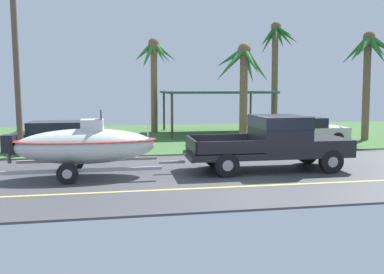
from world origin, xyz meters
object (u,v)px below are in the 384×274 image
carport_awning (216,93)px  palm_tree_mid (243,71)px  parked_sedan_far (62,137)px  boat_on_trailer (85,146)px  palm_tree_near_right (276,51)px  pickup_truck_towing (278,140)px  utility_pole (16,48)px  palm_tree_far_left (369,59)px  palm_tree_near_left (154,65)px  parked_sedan_near (301,131)px

carport_awning → palm_tree_mid: palm_tree_mid is taller
parked_sedan_far → boat_on_trailer: bearing=-75.0°
palm_tree_near_right → palm_tree_mid: 6.07m
pickup_truck_towing → utility_pole: size_ratio=0.67×
palm_tree_far_left → utility_pole: (-17.45, -2.45, 0.05)m
parked_sedan_far → palm_tree_near_left: palm_tree_near_left is taller
palm_tree_near_right → palm_tree_mid: palm_tree_near_right is taller
pickup_truck_towing → palm_tree_near_left: palm_tree_near_left is taller
carport_awning → utility_pole: bearing=-144.7°
pickup_truck_towing → parked_sedan_far: (-8.17, 5.64, -0.39)m
parked_sedan_far → palm_tree_near_right: size_ratio=0.63×
palm_tree_mid → parked_sedan_near: bearing=-26.2°
pickup_truck_towing → utility_pole: 11.09m
palm_tree_near_right → palm_tree_far_left: bearing=-59.6°
palm_tree_far_left → utility_pole: utility_pole is taller
boat_on_trailer → palm_tree_near_left: palm_tree_near_left is taller
boat_on_trailer → palm_tree_near_right: palm_tree_near_right is taller
palm_tree_near_right → parked_sedan_far: bearing=-153.2°
parked_sedan_far → palm_tree_mid: bearing=11.2°
palm_tree_near_left → palm_tree_far_left: palm_tree_near_left is taller
palm_tree_near_right → carport_awning: bearing=-169.6°
parked_sedan_far → palm_tree_far_left: 16.44m
palm_tree_far_left → parked_sedan_far: bearing=-176.3°
pickup_truck_towing → parked_sedan_near: size_ratio=1.29×
parked_sedan_far → palm_tree_near_right: bearing=26.8°
palm_tree_far_left → utility_pole: bearing=-172.0°
boat_on_trailer → parked_sedan_far: 5.85m
parked_sedan_near → parked_sedan_far: 11.90m
pickup_truck_towing → palm_tree_mid: 8.01m
boat_on_trailer → palm_tree_near_right: (11.27, 12.10, 4.29)m
pickup_truck_towing → palm_tree_mid: bearing=82.5°
carport_awning → palm_tree_mid: bearing=-81.1°
parked_sedan_near → palm_tree_far_left: (4.07, 0.57, 3.79)m
boat_on_trailer → palm_tree_near_right: size_ratio=0.81×
palm_tree_near_left → palm_tree_near_right: size_ratio=0.84×
parked_sedan_near → parked_sedan_far: (-11.89, -0.47, -0.00)m
boat_on_trailer → utility_pole: (-3.00, 4.23, 3.49)m
carport_awning → palm_tree_mid: 4.10m
parked_sedan_far → utility_pole: size_ratio=0.52×
palm_tree_near_left → utility_pole: utility_pole is taller
pickup_truck_towing → palm_tree_mid: size_ratio=1.11×
pickup_truck_towing → palm_tree_far_left: palm_tree_far_left is taller
pickup_truck_towing → palm_tree_mid: (0.99, 7.46, 2.75)m
boat_on_trailer → utility_pole: utility_pole is taller
parked_sedan_far → palm_tree_mid: (9.15, 1.82, 3.14)m
carport_awning → palm_tree_near_right: size_ratio=0.91×
parked_sedan_far → palm_tree_near_left: (4.76, 6.58, 3.65)m
palm_tree_mid → parked_sedan_far: bearing=-168.8°
palm_tree_near_left → utility_pole: size_ratio=0.69×
palm_tree_far_left → pickup_truck_towing: bearing=-139.4°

